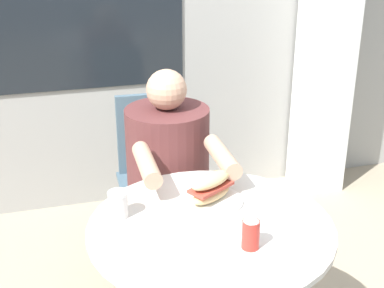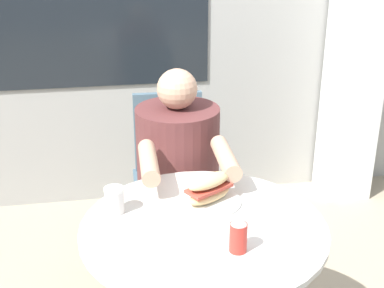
# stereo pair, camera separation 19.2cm
# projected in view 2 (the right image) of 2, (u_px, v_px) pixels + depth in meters

# --- Properties ---
(lattice_pillar) EXTENTS (0.28, 0.28, 2.40)m
(lattice_pillar) POSITION_uv_depth(u_px,v_px,m) (362.00, 8.00, 3.11)
(lattice_pillar) COLOR silver
(lattice_pillar) RESTS_ON ground_plane
(cafe_table) EXTENTS (0.83, 0.83, 0.73)m
(cafe_table) POSITION_uv_depth(u_px,v_px,m) (203.00, 271.00, 1.86)
(cafe_table) COLOR beige
(cafe_table) RESTS_ON ground_plane
(diner_chair) EXTENTS (0.39, 0.39, 0.87)m
(diner_chair) POSITION_uv_depth(u_px,v_px,m) (170.00, 162.00, 2.75)
(diner_chair) COLOR slate
(diner_chair) RESTS_ON ground_plane
(seated_diner) EXTENTS (0.38, 0.67, 1.10)m
(seated_diner) POSITION_uv_depth(u_px,v_px,m) (179.00, 205.00, 2.45)
(seated_diner) COLOR brown
(seated_diner) RESTS_ON ground_plane
(sandwich_on_plate) EXTENTS (0.23, 0.23, 0.11)m
(sandwich_on_plate) POSITION_uv_depth(u_px,v_px,m) (209.00, 191.00, 1.91)
(sandwich_on_plate) COLOR white
(sandwich_on_plate) RESTS_ON cafe_table
(drink_cup) EXTENTS (0.07, 0.07, 0.09)m
(drink_cup) POSITION_uv_depth(u_px,v_px,m) (115.00, 200.00, 1.85)
(drink_cup) COLOR silver
(drink_cup) RESTS_ON cafe_table
(condiment_bottle) EXTENTS (0.06, 0.06, 0.12)m
(condiment_bottle) POSITION_uv_depth(u_px,v_px,m) (238.00, 234.00, 1.63)
(condiment_bottle) COLOR red
(condiment_bottle) RESTS_ON cafe_table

